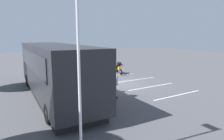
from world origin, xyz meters
name	(u,v)px	position (x,y,z in m)	size (l,w,h in m)	color
ground_plane	(120,83)	(0.00, 0.00, 0.00)	(80.00, 80.00, 0.00)	#4C4C51
tour_bus	(54,71)	(-1.16, 5.42, 1.65)	(10.53, 2.64, 3.25)	#26262B
spectator_far_left	(114,82)	(-3.11, 2.35, 1.03)	(0.58, 0.35, 1.73)	#473823
spectator_left	(103,79)	(-1.97, 2.54, 1.02)	(0.57, 0.38, 1.71)	#473823
spectator_centre	(94,75)	(-0.94, 2.70, 1.09)	(0.57, 0.38, 1.82)	black
spectator_right	(89,73)	(0.23, 2.54, 1.08)	(0.57, 0.38, 1.81)	black
spectator_far_right	(87,71)	(1.39, 2.27, 1.01)	(0.58, 0.37, 1.69)	black
parked_motorcycle_silver	(99,94)	(-3.36, 3.50, 0.48)	(2.03, 0.73, 0.99)	black
stunt_motorcycle	(119,68)	(3.62, -2.17, 0.61)	(2.01, 0.80, 1.23)	black
flagpole	(78,61)	(-8.05, 6.36, 3.07)	(0.78, 0.36, 6.23)	silver
bay_line_a	(178,95)	(-4.59, -1.55, 0.00)	(0.21, 4.20, 0.01)	white
bay_line_b	(152,87)	(-2.07, -1.55, 0.00)	(0.21, 4.34, 0.01)	white
bay_line_c	(132,80)	(0.44, -1.55, 0.00)	(0.22, 4.92, 0.01)	white
bay_line_d	(117,75)	(2.95, -1.55, 0.00)	(0.20, 3.91, 0.01)	white
bay_line_e	(105,71)	(5.47, -1.55, 0.00)	(0.22, 4.79, 0.01)	white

